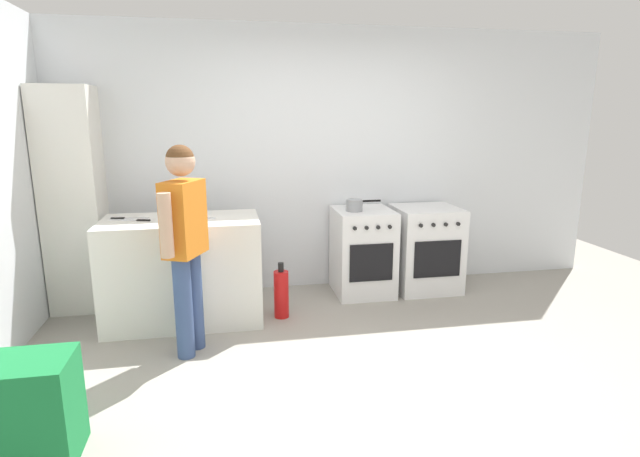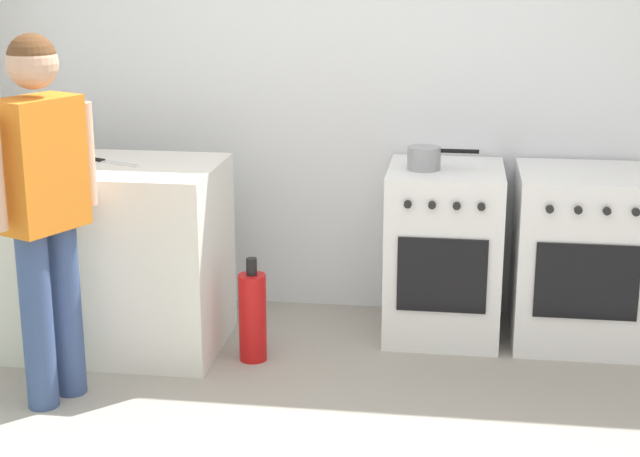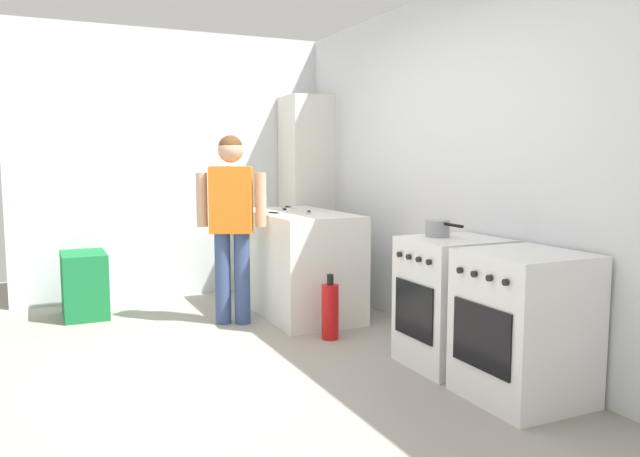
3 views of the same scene
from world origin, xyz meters
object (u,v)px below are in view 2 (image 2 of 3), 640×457
object	(u,v)px
knife_bread	(3,160)
knife_chef	(4,156)
person	(42,192)
fire_extinguisher	(253,316)
knife_paring	(71,173)
oven_left	(443,251)
knife_carving	(110,162)
pot	(425,158)
oven_right	(580,257)

from	to	relation	value
knife_bread	knife_chef	distance (m)	0.09
knife_bread	knife_chef	size ratio (longest dim) A/B	1.10
person	fire_extinguisher	distance (m)	1.15
knife_bread	knife_paring	distance (m)	0.50
oven_left	fire_extinguisher	xyz separation A→B (m)	(-0.87, -0.48, -0.21)
knife_carving	knife_paring	size ratio (longest dim) A/B	1.52
oven_left	knife_carving	world-z (taller)	knife_carving
pot	knife_paring	world-z (taller)	pot
fire_extinguisher	pot	bearing A→B (deg)	28.95
oven_left	person	xyz separation A→B (m)	(-1.62, -1.02, 0.49)
fire_extinguisher	person	bearing A→B (deg)	-144.21
knife_carving	knife_chef	bearing A→B (deg)	173.88
oven_right	person	distance (m)	2.54
oven_right	knife_bread	bearing A→B (deg)	-172.33
pot	person	bearing A→B (deg)	-147.55
knife_paring	person	world-z (taller)	person
knife_bread	knife_paring	world-z (taller)	same
knife_bread	knife_carving	distance (m)	0.52
oven_right	knife_bread	distance (m)	2.82
person	fire_extinguisher	bearing A→B (deg)	35.79
knife_paring	person	size ratio (longest dim) A/B	0.13
knife_chef	fire_extinguisher	world-z (taller)	knife_chef
knife_bread	oven_left	bearing A→B (deg)	10.04
oven_right	knife_paring	bearing A→B (deg)	-165.26
knife_bread	pot	bearing A→B (deg)	9.04
person	oven_left	bearing A→B (deg)	32.15
oven_right	knife_chef	xyz separation A→B (m)	(-2.79, -0.28, 0.48)
oven_left	oven_right	distance (m)	0.66
person	knife_chef	bearing A→B (deg)	125.08
knife_paring	fire_extinguisher	size ratio (longest dim) A/B	0.41
oven_left	knife_paring	world-z (taller)	knife_paring
oven_right	knife_bread	world-z (taller)	knife_bread
oven_right	knife_paring	xyz separation A→B (m)	(-2.32, -0.61, 0.48)
oven_left	knife_carving	xyz separation A→B (m)	(-1.57, -0.34, 0.48)
knife_paring	knife_carving	bearing A→B (deg)	72.22
fire_extinguisher	oven_right	bearing A→B (deg)	17.35
knife_chef	knife_carving	bearing A→B (deg)	-6.12
oven_right	knife_chef	world-z (taller)	knife_chef
knife_carving	knife_chef	xyz separation A→B (m)	(-0.56, 0.06, 0.00)
oven_left	pot	bearing A→B (deg)	-152.47
pot	knife_paring	bearing A→B (deg)	-160.32
knife_bread	knife_chef	xyz separation A→B (m)	(-0.04, 0.09, 0.00)
knife_carving	fire_extinguisher	world-z (taller)	knife_carving
knife_chef	knife_paring	bearing A→B (deg)	-34.54
oven_right	pot	xyz separation A→B (m)	(-0.76, -0.05, 0.48)
knife_chef	knife_bread	bearing A→B (deg)	-65.82
oven_right	pot	size ratio (longest dim) A/B	2.50
oven_right	pot	bearing A→B (deg)	-175.94
knife_chef	person	size ratio (longest dim) A/B	0.20
knife_carving	fire_extinguisher	distance (m)	0.99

